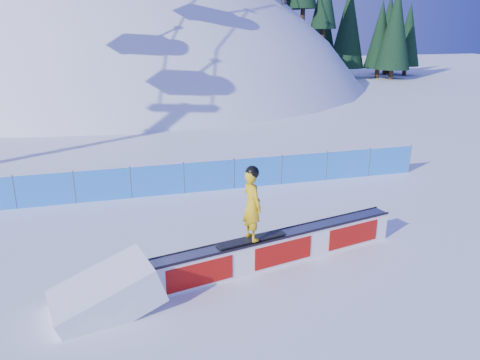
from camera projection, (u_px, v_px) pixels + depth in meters
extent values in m
plane|color=white|center=(176.00, 246.00, 13.79)|extent=(160.00, 160.00, 0.00)
sphere|color=white|center=(133.00, 231.00, 57.83)|extent=(64.00, 64.00, 64.00)
cylinder|color=#372216|center=(289.00, 4.00, 51.65)|extent=(0.50, 0.50, 1.40)
cylinder|color=#372216|center=(322.00, 32.00, 51.47)|extent=(0.50, 0.50, 1.40)
cylinder|color=#372216|center=(304.00, 32.00, 57.56)|extent=(0.50, 0.50, 1.40)
cylinder|color=#372216|center=(334.00, 60.00, 56.60)|extent=(0.50, 0.50, 1.40)
cone|color=black|center=(337.00, 15.00, 54.97)|extent=(4.03, 4.03, 9.16)
cylinder|color=#372216|center=(345.00, 65.00, 54.29)|extent=(0.50, 0.50, 1.40)
cone|color=black|center=(348.00, 21.00, 52.76)|extent=(3.76, 3.76, 8.54)
cylinder|color=#372216|center=(340.00, 70.00, 61.06)|extent=(0.50, 0.50, 1.40)
cone|color=black|center=(341.00, 42.00, 59.93)|extent=(2.65, 2.65, 6.01)
cylinder|color=#372216|center=(376.00, 76.00, 54.72)|extent=(0.50, 0.50, 1.40)
cone|color=black|center=(380.00, 39.00, 53.42)|extent=(3.09, 3.09, 7.01)
cylinder|color=#372216|center=(401.00, 75.00, 55.67)|extent=(0.50, 0.50, 1.40)
cone|color=black|center=(405.00, 42.00, 54.51)|extent=(2.73, 2.73, 6.21)
cylinder|color=#372216|center=(389.00, 71.00, 59.88)|extent=(0.50, 0.50, 1.40)
cone|color=black|center=(393.00, 32.00, 58.36)|extent=(3.71, 3.71, 8.44)
cylinder|color=#372216|center=(389.00, 72.00, 59.35)|extent=(0.50, 0.50, 1.40)
cone|color=black|center=(393.00, 26.00, 57.62)|extent=(4.31, 4.31, 9.81)
cylinder|color=#372216|center=(437.00, 74.00, 56.38)|extent=(0.50, 0.50, 1.40)
cone|color=black|center=(442.00, 37.00, 55.05)|extent=(3.20, 3.20, 7.27)
cube|color=#2881EF|center=(158.00, 181.00, 17.71)|extent=(22.00, 0.03, 1.20)
cylinder|color=#434F7A|center=(14.00, 192.00, 16.41)|extent=(0.05, 0.05, 1.30)
cylinder|color=#434F7A|center=(74.00, 186.00, 16.93)|extent=(0.05, 0.05, 1.30)
cylinder|color=#434F7A|center=(131.00, 182.00, 17.44)|extent=(0.05, 0.05, 1.30)
cylinder|color=#434F7A|center=(184.00, 177.00, 17.95)|extent=(0.05, 0.05, 1.30)
cylinder|color=#434F7A|center=(234.00, 173.00, 18.47)|extent=(0.05, 0.05, 1.30)
cylinder|color=#434F7A|center=(282.00, 169.00, 18.98)|extent=(0.05, 0.05, 1.30)
cylinder|color=#434F7A|center=(327.00, 165.00, 19.50)|extent=(0.05, 0.05, 1.30)
cylinder|color=#434F7A|center=(369.00, 162.00, 20.01)|extent=(0.05, 0.05, 1.30)
cylinder|color=#434F7A|center=(410.00, 158.00, 20.52)|extent=(0.05, 0.05, 1.30)
cube|color=white|center=(279.00, 249.00, 12.69)|extent=(7.36, 2.02, 0.84)
cube|color=gray|center=(279.00, 235.00, 12.55)|extent=(7.29, 2.03, 0.04)
cube|color=black|center=(284.00, 238.00, 12.34)|extent=(7.26, 1.60, 0.06)
cube|color=black|center=(274.00, 231.00, 12.76)|extent=(7.26, 1.60, 0.06)
cube|color=red|center=(284.00, 253.00, 12.49)|extent=(6.90, 1.51, 0.63)
cube|color=red|center=(274.00, 246.00, 12.89)|extent=(6.90, 1.51, 0.63)
cube|color=black|center=(252.00, 239.00, 12.16)|extent=(1.96, 0.75, 0.04)
imported|color=gold|center=(252.00, 205.00, 11.86)|extent=(0.60, 0.77, 1.86)
sphere|color=black|center=(252.00, 173.00, 11.58)|extent=(0.35, 0.35, 0.35)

